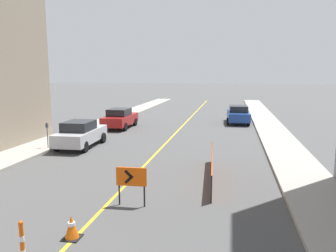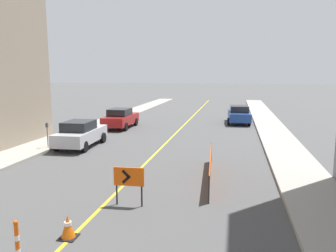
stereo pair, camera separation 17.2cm
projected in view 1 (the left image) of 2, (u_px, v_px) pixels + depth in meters
name	position (u px, v px, depth m)	size (l,w,h in m)	color
lane_stripe	(179.00, 130.00, 25.71)	(0.12, 58.31, 0.01)	gold
sidewalk_left	(94.00, 126.00, 27.05)	(2.31, 58.31, 0.15)	#9E998E
sidewalk_right	(273.00, 132.00, 24.34)	(2.31, 58.31, 0.15)	#9E998E
traffic_cone_fifth	(72.00, 227.00, 8.75)	(0.47, 0.47, 0.64)	black
delineator_post_rear	(23.00, 252.00, 7.06)	(0.30, 0.30, 1.29)	black
arrow_barricade_primary	(131.00, 179.00, 10.83)	(1.03, 0.12, 1.32)	#EF560C
safety_mesh_fence	(212.00, 167.00, 13.72)	(0.36, 5.47, 0.98)	#EF560C
parked_car_curb_near	(80.00, 134.00, 19.64)	(1.98, 4.37, 1.59)	#B7B7BC
parked_car_curb_mid	(120.00, 118.00, 26.50)	(1.93, 4.30, 1.59)	maroon
parked_car_curb_far	(238.00, 114.00, 29.02)	(2.03, 4.39, 1.59)	navy
parking_meter_far_curb	(47.00, 130.00, 18.75)	(0.12, 0.11, 1.45)	#4C4C51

